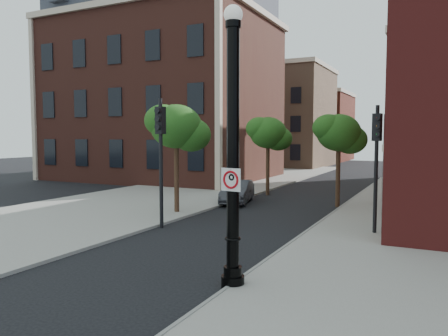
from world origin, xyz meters
The scene contains 16 objects.
ground centered at (0.00, 0.00, 0.00)m, with size 120.00×120.00×0.00m, color black.
sidewalk_right centered at (6.00, 10.00, 0.06)m, with size 8.00×60.00×0.12m, color gray.
sidewalk_left centered at (-9.00, 18.00, 0.06)m, with size 10.00×50.00×0.12m, color gray.
curb_edge centered at (2.05, 10.00, 0.07)m, with size 0.10×60.00×0.14m, color gray.
victorian_building centered at (-16.00, 23.97, 8.74)m, with size 18.60×14.60×17.95m.
bg_building_tan_a centered at (-12.00, 44.00, 6.00)m, with size 12.00×12.00×12.00m, color #876249.
bg_building_red centered at (-12.00, 58.00, 5.00)m, with size 12.00×12.00×10.00m, color maroon.
lamppost centered at (2.05, 0.16, 3.30)m, with size 0.60×0.60×7.15m.
no_parking_sign centered at (2.08, -0.02, 2.84)m, with size 0.57×0.13×0.58m.
parked_car centered at (-3.75, 13.06, 0.66)m, with size 1.40×4.02×1.33m, color #313136.
traffic_signal_left centered at (-3.80, 5.43, 3.68)m, with size 0.36×0.45×5.47m.
traffic_signal_right centered at (4.52, 7.96, 3.43)m, with size 0.36×0.44×5.09m.
utility_pole centered at (4.80, 8.04, 2.38)m, with size 0.10×0.10×4.76m, color #999999.
street_tree_a centered at (-4.95, 8.53, 4.30)m, with size 3.03×2.74×5.45m.
street_tree_b centered at (-3.33, 17.00, 4.03)m, with size 2.84×2.56×5.11m.
street_tree_c centered at (1.78, 14.33, 4.01)m, with size 2.82×2.55×5.08m.
Camera 1 is at (6.75, -9.80, 3.95)m, focal length 35.00 mm.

